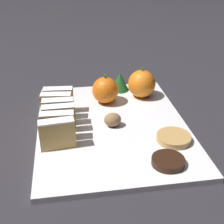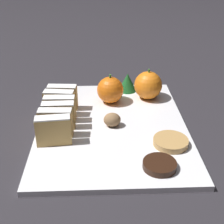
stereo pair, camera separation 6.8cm
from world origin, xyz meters
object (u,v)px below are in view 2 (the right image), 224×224
at_px(orange_far, 148,85).
at_px(chocolate_cookie, 160,165).
at_px(walnut, 112,120).
at_px(orange_near, 109,90).

relative_size(orange_far, chocolate_cookie, 1.29).
bearing_deg(walnut, chocolate_cookie, -61.95).
bearing_deg(orange_near, orange_far, 10.63).
height_order(orange_far, chocolate_cookie, orange_far).
xyz_separation_m(orange_far, walnut, (-0.10, -0.14, -0.02)).
bearing_deg(orange_far, orange_near, -169.37).
bearing_deg(chocolate_cookie, walnut, 118.05).
height_order(walnut, chocolate_cookie, walnut).
bearing_deg(chocolate_cookie, orange_far, 86.38).
height_order(orange_near, walnut, orange_near).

